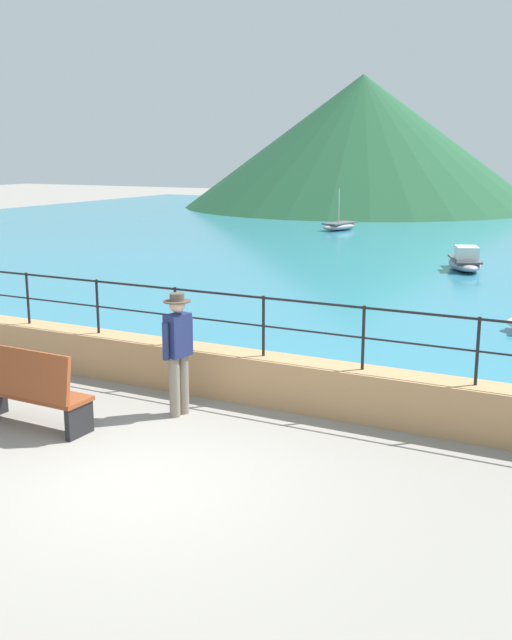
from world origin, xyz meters
The scene contains 9 objects.
ground_plane centered at (0.00, 0.00, 0.00)m, with size 120.00×120.00×0.00m, color gray.
promenade_wall centered at (0.00, 3.20, 0.35)m, with size 20.00×0.56×0.70m, color tan.
railing centered at (0.00, 3.20, 1.31)m, with size 18.44×0.04×0.90m.
lake_water centered at (0.00, 25.84, 0.03)m, with size 64.00×44.32×0.06m, color teal.
hill_main centered at (-12.29, 41.77, 4.28)m, with size 23.54×23.54×8.56m, color #1E4C2D.
bench_main centered at (-2.28, 0.75, 0.56)m, with size 1.71×0.59×1.13m.
person_walking centered at (-0.78, 2.12, 0.98)m, with size 0.38×0.56×1.75m.
boat_1 centered at (-0.01, 17.01, 0.33)m, with size 1.69×2.47×0.76m.
boat_2 centered at (-7.84, 26.55, 0.26)m, with size 1.40×2.44×1.93m.
Camera 1 is at (4.79, -6.26, 3.64)m, focal length 41.84 mm.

